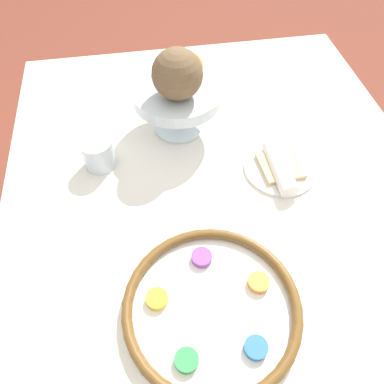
# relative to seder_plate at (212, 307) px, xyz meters

# --- Properties ---
(ground_plane) EXTENTS (8.00, 8.00, 0.00)m
(ground_plane) POSITION_rel_seder_plate_xyz_m (0.22, -0.08, -0.75)
(ground_plane) COLOR brown
(dining_table) EXTENTS (1.33, 1.00, 0.73)m
(dining_table) POSITION_rel_seder_plate_xyz_m (0.22, -0.08, -0.38)
(dining_table) COLOR silver
(dining_table) RESTS_ON ground_plane
(seder_plate) EXTENTS (0.33, 0.33, 0.03)m
(seder_plate) POSITION_rel_seder_plate_xyz_m (0.00, 0.00, 0.00)
(seder_plate) COLOR white
(seder_plate) RESTS_ON dining_table
(fruit_stand) EXTENTS (0.22, 0.22, 0.13)m
(fruit_stand) POSITION_rel_seder_plate_xyz_m (0.50, -0.01, 0.09)
(fruit_stand) COLOR silver
(fruit_stand) RESTS_ON dining_table
(orange_fruit) EXTENTS (0.07, 0.07, 0.07)m
(orange_fruit) POSITION_rel_seder_plate_xyz_m (0.52, -0.04, 0.15)
(orange_fruit) COLOR orange
(orange_fruit) RESTS_ON fruit_stand
(coconut) EXTENTS (0.12, 0.12, 0.12)m
(coconut) POSITION_rel_seder_plate_xyz_m (0.47, -0.01, 0.17)
(coconut) COLOR brown
(coconut) RESTS_ON fruit_stand
(bread_plate) EXTENTS (0.17, 0.17, 0.02)m
(bread_plate) POSITION_rel_seder_plate_xyz_m (0.31, -0.23, -0.01)
(bread_plate) COLOR silver
(bread_plate) RESTS_ON dining_table
(napkin_roll) EXTENTS (0.15, 0.04, 0.04)m
(napkin_roll) POSITION_rel_seder_plate_xyz_m (0.30, -0.22, 0.01)
(napkin_roll) COLOR white
(napkin_roll) RESTS_ON dining_table
(cup_near) EXTENTS (0.07, 0.07, 0.07)m
(cup_near) POSITION_rel_seder_plate_xyz_m (0.40, 0.19, 0.02)
(cup_near) COLOR silver
(cup_near) RESTS_ON dining_table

